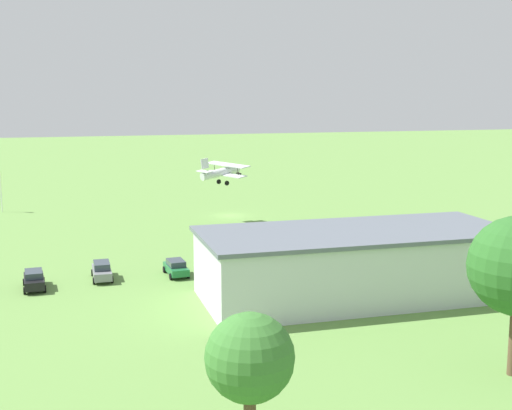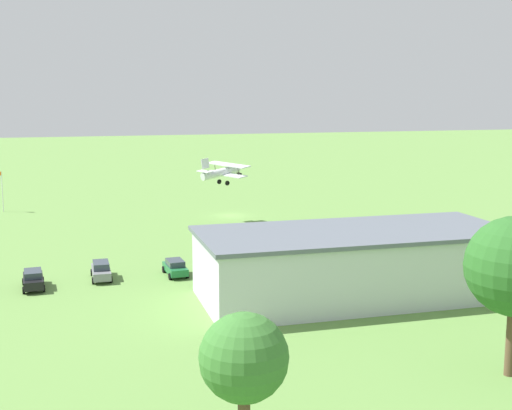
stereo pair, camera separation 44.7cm
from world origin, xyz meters
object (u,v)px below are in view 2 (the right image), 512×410
object	(u,v)px
car_black	(33,279)
person_at_fence_line	(352,248)
biplane	(223,172)
car_green	(175,267)
car_grey	(101,270)
tree_near_perimeter_road	(244,359)
person_watching_takeoff	(433,250)
person_near_hangar_door	(300,249)
hangar	(355,263)

from	to	relation	value
car_black	person_at_fence_line	size ratio (longest dim) A/B	2.60
biplane	car_black	size ratio (longest dim) A/B	1.94
car_green	car_grey	world-z (taller)	car_grey
car_green	tree_near_perimeter_road	bearing A→B (deg)	86.09
biplane	car_black	xyz separation A→B (m)	(23.45, 24.31, -6.42)
person_watching_takeoff	tree_near_perimeter_road	world-z (taller)	tree_near_perimeter_road
car_grey	tree_near_perimeter_road	xyz separation A→B (m)	(-4.67, 35.01, 4.27)
person_at_fence_line	tree_near_perimeter_road	size ratio (longest dim) A/B	0.23
car_green	person_watching_takeoff	distance (m)	27.95
biplane	car_green	world-z (taller)	biplane
person_near_hangar_door	person_watching_takeoff	distance (m)	14.31
hangar	person_at_fence_line	size ratio (longest dim) A/B	16.02
hangar	tree_near_perimeter_road	world-z (taller)	tree_near_perimeter_road
hangar	person_watching_takeoff	bearing A→B (deg)	-142.46
biplane	tree_near_perimeter_road	distance (m)	59.21
car_green	person_near_hangar_door	distance (m)	14.85
person_at_fence_line	person_watching_takeoff	distance (m)	8.64
car_grey	car_green	bearing A→B (deg)	175.10
car_green	tree_near_perimeter_road	size ratio (longest dim) A/B	0.58
car_grey	person_watching_takeoff	distance (m)	34.98
car_grey	car_black	xyz separation A→B (m)	(6.11, 1.52, 0.00)
car_black	tree_near_perimeter_road	bearing A→B (deg)	107.85
car_black	person_watching_takeoff	distance (m)	41.08
biplane	person_at_fence_line	bearing A→B (deg)	115.28
hangar	car_black	size ratio (longest dim) A/B	6.16
biplane	hangar	bearing A→B (deg)	95.75
hangar	car_green	bearing A→B (deg)	-39.25
car_black	biplane	bearing A→B (deg)	-133.97
biplane	person_watching_takeoff	world-z (taller)	biplane
person_watching_takeoff	hangar	bearing A→B (deg)	37.54
car_green	car_black	world-z (taller)	car_black
car_green	person_watching_takeoff	xyz separation A→B (m)	(-27.95, 0.42, 0.04)
car_green	tree_near_perimeter_road	world-z (taller)	tree_near_perimeter_road
hangar	car_black	distance (m)	28.94
car_green	car_grey	xyz separation A→B (m)	(7.02, -0.60, 0.06)
car_green	car_grey	distance (m)	7.04
car_grey	person_near_hangar_door	world-z (taller)	car_grey
car_grey	person_watching_takeoff	size ratio (longest dim) A/B	2.70
car_grey	person_watching_takeoff	xyz separation A→B (m)	(-34.96, 1.02, -0.03)
hangar	car_grey	world-z (taller)	hangar
hangar	person_at_fence_line	world-z (taller)	hangar
person_at_fence_line	person_near_hangar_door	world-z (taller)	person_at_fence_line
tree_near_perimeter_road	person_at_fence_line	bearing A→B (deg)	-120.89
person_near_hangar_door	tree_near_perimeter_road	xyz separation A→B (m)	(16.67, 38.34, 4.35)
car_green	tree_near_perimeter_road	distance (m)	34.76
car_black	person_near_hangar_door	xyz separation A→B (m)	(-27.45, -4.85, -0.08)
car_green	car_black	distance (m)	13.16
person_near_hangar_door	tree_near_perimeter_road	distance (m)	42.04
car_grey	hangar	bearing A→B (deg)	150.29
person_watching_takeoff	tree_near_perimeter_road	xyz separation A→B (m)	(30.30, 33.99, 4.30)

